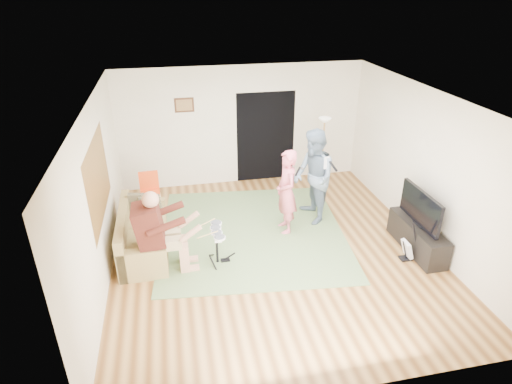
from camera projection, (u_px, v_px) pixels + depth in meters
floor at (272, 250)px, 7.60m from camera, size 6.00×6.00×0.00m
walls at (274, 181)px, 7.00m from camera, size 5.50×6.00×2.70m
ceiling at (275, 99)px, 6.40m from camera, size 6.00×6.00×0.00m
window_blinds at (98, 179)px, 6.59m from camera, size 0.00×2.05×2.05m
doorway at (266, 137)px, 9.86m from camera, size 2.10×0.00×2.10m
picture_frame at (184, 105)px, 9.15m from camera, size 0.42×0.03×0.32m
area_rug at (252, 232)px, 8.12m from camera, size 3.73×3.85×0.02m
sofa at (140, 238)px, 7.49m from camera, size 0.78×1.89×0.76m
drummer at (163, 240)px, 6.86m from camera, size 0.93×0.52×1.43m
drum_kit at (217, 248)px, 7.14m from camera, size 0.36×0.65×0.67m
singer at (286, 192)px, 7.85m from camera, size 0.41×0.61×1.62m
microphone at (298, 171)px, 7.71m from camera, size 0.06×0.06×0.24m
guitarist at (313, 177)px, 8.16m from camera, size 0.74×0.93×1.86m
guitar_held at (325, 160)px, 8.04m from camera, size 0.17×0.61×0.26m
guitar_spare at (407, 249)px, 7.26m from camera, size 0.26×0.23×0.72m
torchiere_lamp at (323, 142)px, 9.25m from camera, size 0.30×0.30×1.69m
dining_chair at (152, 202)px, 8.52m from camera, size 0.42×0.44×0.93m
tv_cabinet at (417, 237)px, 7.51m from camera, size 0.40×1.40×0.50m
television at (421, 207)px, 7.23m from camera, size 0.06×1.15×0.59m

